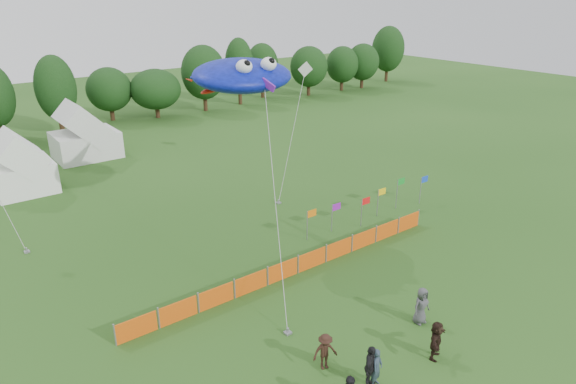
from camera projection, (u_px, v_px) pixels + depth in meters
ground at (372, 344)px, 22.20m from camera, size 160.00×160.00×0.00m
treeline at (79, 90)px, 54.74m from camera, size 104.57×8.78×8.36m
tent_left at (21, 167)px, 38.20m from camera, size 4.25×4.25×3.75m
tent_right at (85, 136)px, 45.89m from camera, size 5.46×4.36×3.85m
barrier_fence at (297, 265)px, 27.53m from camera, size 19.90×0.06×1.00m
flag_row at (371, 201)px, 33.65m from camera, size 10.73×0.66×2.15m
spectator_a at (377, 368)px, 19.62m from camera, size 0.72×0.60×1.67m
spectator_c at (325, 352)px, 20.53m from camera, size 1.17×0.88×1.61m
spectator_d at (370, 367)px, 19.53m from camera, size 1.16×0.96×1.85m
spectator_e at (421, 306)px, 23.33m from camera, size 0.91×0.62×1.80m
spectator_f at (436, 340)px, 21.11m from camera, size 1.66×1.19×1.73m
stingray_kite at (239, 74)px, 28.79m from camera, size 7.72×17.86×10.97m
small_kite_white at (298, 105)px, 38.22m from camera, size 5.84×3.70×9.21m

